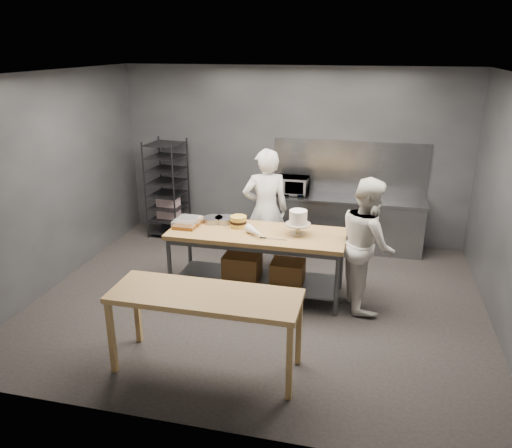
{
  "coord_description": "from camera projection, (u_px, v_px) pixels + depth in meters",
  "views": [
    {
      "loc": [
        1.37,
        -5.96,
        3.34
      ],
      "look_at": [
        -0.09,
        0.16,
        1.05
      ],
      "focal_mm": 35.0,
      "sensor_mm": 36.0,
      "label": 1
    }
  ],
  "objects": [
    {
      "name": "back_counter",
      "position": [
        345.0,
        223.0,
        8.51
      ],
      "size": [
        2.6,
        0.6,
        0.9
      ],
      "color": "slate",
      "rests_on": "ground"
    },
    {
      "name": "work_table",
      "position": [
        259.0,
        255.0,
        6.9
      ],
      "size": [
        2.4,
        0.9,
        0.92
      ],
      "color": "olive",
      "rests_on": "ground"
    },
    {
      "name": "speed_rack",
      "position": [
        167.0,
        189.0,
        8.99
      ],
      "size": [
        0.64,
        0.69,
        1.75
      ],
      "color": "black",
      "rests_on": "ground"
    },
    {
      "name": "microwave",
      "position": [
        292.0,
        186.0,
        8.51
      ],
      "size": [
        0.54,
        0.37,
        0.3
      ],
      "primitive_type": "imported",
      "color": "black",
      "rests_on": "back_counter"
    },
    {
      "name": "near_counter",
      "position": [
        205.0,
        301.0,
        5.18
      ],
      "size": [
        2.0,
        0.7,
        0.9
      ],
      "color": "olive",
      "rests_on": "ground"
    },
    {
      "name": "chef_right",
      "position": [
        367.0,
        244.0,
        6.48
      ],
      "size": [
        0.89,
        1.01,
        1.77
      ],
      "primitive_type": "imported",
      "rotation": [
        0.0,
        0.0,
        1.86
      ],
      "color": "silver",
      "rests_on": "ground"
    },
    {
      "name": "ground",
      "position": [
        259.0,
        300.0,
        6.89
      ],
      "size": [
        6.0,
        6.0,
        0.0
      ],
      "primitive_type": "plane",
      "color": "black",
      "rests_on": "ground"
    },
    {
      "name": "back_wall",
      "position": [
        292.0,
        155.0,
        8.66
      ],
      "size": [
        6.0,
        0.04,
        3.0
      ],
      "primitive_type": "cube",
      "color": "#4C4F54",
      "rests_on": "ground"
    },
    {
      "name": "layer_cake",
      "position": [
        238.0,
        222.0,
        6.94
      ],
      "size": [
        0.23,
        0.23,
        0.16
      ],
      "color": "gold",
      "rests_on": "work_table"
    },
    {
      "name": "piping_bag",
      "position": [
        255.0,
        232.0,
        6.61
      ],
      "size": [
        0.35,
        0.35,
        0.12
      ],
      "primitive_type": "cone",
      "rotation": [
        1.57,
        0.0,
        0.78
      ],
      "color": "white",
      "rests_on": "work_table"
    },
    {
      "name": "offset_spatula",
      "position": [
        270.0,
        238.0,
        6.54
      ],
      "size": [
        0.36,
        0.02,
        0.02
      ],
      "color": "slate",
      "rests_on": "work_table"
    },
    {
      "name": "frosted_cake_stand",
      "position": [
        298.0,
        219.0,
        6.62
      ],
      "size": [
        0.34,
        0.34,
        0.34
      ],
      "color": "#B5AB91",
      "rests_on": "work_table"
    },
    {
      "name": "pastry_clamshells",
      "position": [
        187.0,
        222.0,
        6.98
      ],
      "size": [
        0.33,
        0.39,
        0.11
      ],
      "color": "#A35A20",
      "rests_on": "work_table"
    },
    {
      "name": "chef_behind",
      "position": [
        266.0,
        211.0,
        7.53
      ],
      "size": [
        0.81,
        0.67,
        1.91
      ],
      "primitive_type": "imported",
      "rotation": [
        0.0,
        0.0,
        3.5
      ],
      "color": "white",
      "rests_on": "ground"
    },
    {
      "name": "splashback_panel",
      "position": [
        349.0,
        167.0,
        8.48
      ],
      "size": [
        2.6,
        0.02,
        0.9
      ],
      "primitive_type": "cube",
      "color": "slate",
      "rests_on": "back_counter"
    },
    {
      "name": "cake_pans",
      "position": [
        211.0,
        220.0,
        7.14
      ],
      "size": [
        0.78,
        0.39,
        0.07
      ],
      "color": "gray",
      "rests_on": "work_table"
    }
  ]
}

